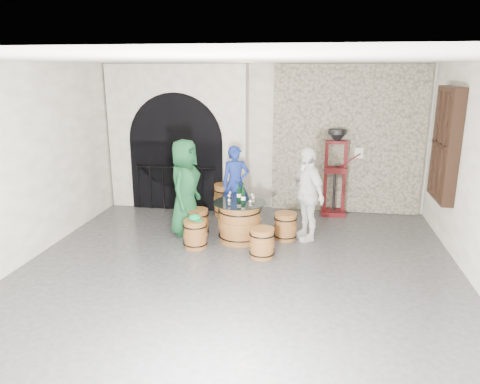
% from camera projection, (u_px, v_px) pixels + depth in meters
% --- Properties ---
extents(ground, '(8.00, 8.00, 0.00)m').
position_uv_depth(ground, '(232.00, 285.00, 6.71)').
color(ground, '#303033').
rests_on(ground, ground).
extents(wall_back, '(8.00, 0.00, 8.00)m').
position_uv_depth(wall_back, '(264.00, 138.00, 10.10)').
color(wall_back, white).
rests_on(wall_back, ground).
extents(wall_front, '(8.00, 0.00, 8.00)m').
position_uv_depth(wall_front, '(100.00, 351.00, 2.49)').
color(wall_front, white).
rests_on(wall_front, ground).
extents(wall_left, '(0.00, 8.00, 8.00)m').
position_uv_depth(wall_left, '(4.00, 171.00, 6.85)').
color(wall_left, white).
rests_on(wall_left, ground).
extents(ceiling, '(8.00, 8.00, 0.00)m').
position_uv_depth(ceiling, '(231.00, 60.00, 5.87)').
color(ceiling, beige).
rests_on(ceiling, wall_back).
extents(stone_facing_panel, '(3.20, 0.12, 3.18)m').
position_uv_depth(stone_facing_panel, '(347.00, 140.00, 9.76)').
color(stone_facing_panel, gray).
rests_on(stone_facing_panel, ground).
extents(arched_opening, '(3.10, 0.60, 3.19)m').
position_uv_depth(arched_opening, '(179.00, 138.00, 10.15)').
color(arched_opening, white).
rests_on(arched_opening, ground).
extents(shuttered_window, '(0.23, 1.10, 2.00)m').
position_uv_depth(shuttered_window, '(445.00, 144.00, 7.99)').
color(shuttered_window, black).
rests_on(shuttered_window, wall_right).
extents(barrel_table, '(0.96, 0.96, 0.74)m').
position_uv_depth(barrel_table, '(240.00, 222.00, 8.36)').
color(barrel_table, brown).
rests_on(barrel_table, ground).
extents(barrel_stool_left, '(0.44, 0.44, 0.51)m').
position_uv_depth(barrel_stool_left, '(198.00, 222.00, 8.68)').
color(barrel_stool_left, brown).
rests_on(barrel_stool_left, ground).
extents(barrel_stool_far, '(0.44, 0.44, 0.51)m').
position_uv_depth(barrel_stool_far, '(237.00, 213.00, 9.21)').
color(barrel_stool_far, brown).
rests_on(barrel_stool_far, ground).
extents(barrel_stool_right, '(0.44, 0.44, 0.51)m').
position_uv_depth(barrel_stool_right, '(285.00, 226.00, 8.45)').
color(barrel_stool_right, brown).
rests_on(barrel_stool_right, ground).
extents(barrel_stool_near_right, '(0.44, 0.44, 0.51)m').
position_uv_depth(barrel_stool_near_right, '(262.00, 243.00, 7.65)').
color(barrel_stool_near_right, brown).
rests_on(barrel_stool_near_right, ground).
extents(barrel_stool_near_left, '(0.44, 0.44, 0.51)m').
position_uv_depth(barrel_stool_near_left, '(195.00, 234.00, 8.07)').
color(barrel_stool_near_left, brown).
rests_on(barrel_stool_near_left, ground).
extents(green_cap, '(0.26, 0.21, 0.12)m').
position_uv_depth(green_cap, '(195.00, 218.00, 7.99)').
color(green_cap, '#0C8446').
rests_on(green_cap, barrel_stool_near_left).
extents(person_green, '(0.65, 0.94, 1.84)m').
position_uv_depth(person_green, '(185.00, 187.00, 8.59)').
color(person_green, '#134423').
rests_on(person_green, ground).
extents(person_blue, '(0.67, 0.55, 1.58)m').
position_uv_depth(person_blue, '(236.00, 184.00, 9.39)').
color(person_blue, navy).
rests_on(person_blue, ground).
extents(person_white, '(0.90, 1.09, 1.74)m').
position_uv_depth(person_white, '(307.00, 194.00, 8.32)').
color(person_white, white).
rests_on(person_white, ground).
extents(wine_bottle_left, '(0.08, 0.08, 0.32)m').
position_uv_depth(wine_bottle_left, '(239.00, 194.00, 8.31)').
color(wine_bottle_left, black).
rests_on(wine_bottle_left, barrel_table).
extents(wine_bottle_center, '(0.08, 0.08, 0.32)m').
position_uv_depth(wine_bottle_center, '(243.00, 197.00, 8.13)').
color(wine_bottle_center, black).
rests_on(wine_bottle_center, barrel_table).
extents(wine_bottle_right, '(0.08, 0.08, 0.32)m').
position_uv_depth(wine_bottle_right, '(243.00, 193.00, 8.36)').
color(wine_bottle_right, black).
rests_on(wine_bottle_right, barrel_table).
extents(tasting_glass_a, '(0.05, 0.05, 0.10)m').
position_uv_depth(tasting_glass_a, '(229.00, 202.00, 8.10)').
color(tasting_glass_a, '#AE6921').
rests_on(tasting_glass_a, barrel_table).
extents(tasting_glass_b, '(0.05, 0.05, 0.10)m').
position_uv_depth(tasting_glass_b, '(253.00, 199.00, 8.28)').
color(tasting_glass_b, '#AE6921').
rests_on(tasting_glass_b, barrel_table).
extents(tasting_glass_c, '(0.05, 0.05, 0.10)m').
position_uv_depth(tasting_glass_c, '(230.00, 194.00, 8.59)').
color(tasting_glass_c, '#AE6921').
rests_on(tasting_glass_c, barrel_table).
extents(tasting_glass_d, '(0.05, 0.05, 0.10)m').
position_uv_depth(tasting_glass_d, '(252.00, 196.00, 8.45)').
color(tasting_glass_d, '#AE6921').
rests_on(tasting_glass_d, barrel_table).
extents(tasting_glass_e, '(0.05, 0.05, 0.10)m').
position_uv_depth(tasting_glass_e, '(250.00, 203.00, 8.04)').
color(tasting_glass_e, '#AE6921').
rests_on(tasting_glass_e, barrel_table).
extents(tasting_glass_f, '(0.05, 0.05, 0.10)m').
position_uv_depth(tasting_glass_f, '(229.00, 197.00, 8.41)').
color(tasting_glass_f, '#AE6921').
rests_on(tasting_glass_f, barrel_table).
extents(side_barrel, '(0.52, 0.52, 0.69)m').
position_uv_depth(side_barrel, '(225.00, 200.00, 9.83)').
color(side_barrel, brown).
rests_on(side_barrel, ground).
extents(corking_press, '(0.77, 0.43, 1.87)m').
position_uv_depth(corking_press, '(336.00, 166.00, 9.65)').
color(corking_press, '#4D0C0F').
rests_on(corking_press, ground).
extents(control_box, '(0.18, 0.10, 0.22)m').
position_uv_depth(control_box, '(359.00, 153.00, 9.71)').
color(control_box, silver).
rests_on(control_box, wall_back).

